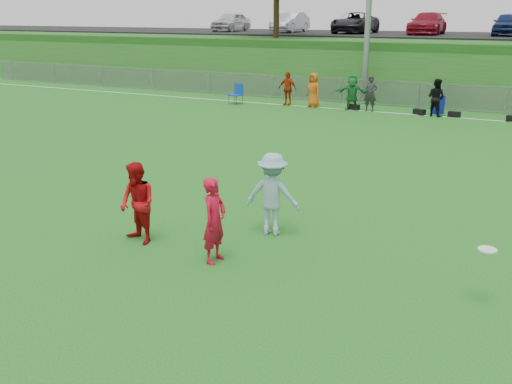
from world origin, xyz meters
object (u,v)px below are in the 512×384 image
Objects in this scene: player_red_left at (214,220)px; player_blue at (272,194)px; player_red_center at (137,203)px; recycling_bin at (438,104)px; frisbee at (487,250)px.

player_red_left is 0.93× the size of player_blue.
player_red_center is (-1.88, 0.13, 0.02)m from player_red_left.
player_blue is at bearing -92.30° from recycling_bin.
player_red_left is at bearing 69.20° from player_blue.
frisbee is at bearing -83.03° from player_red_left.
frisbee is at bearing -78.81° from recycling_bin.
player_blue reaches higher than frisbee.
player_red_left is 4.77m from frisbee.
player_red_center is 6.63m from frisbee.
player_red_left is 1.81m from player_blue.
player_red_left is 1.91× the size of recycling_bin.
frisbee is (4.75, 0.49, 0.11)m from player_red_left.
player_red_center is at bearing 87.17° from player_red_left.
frisbee is at bearing 155.32° from player_blue.
player_red_center is 5.66× the size of frisbee.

